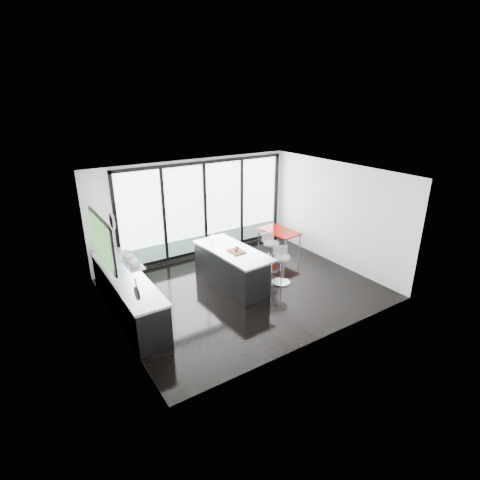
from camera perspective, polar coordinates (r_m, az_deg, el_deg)
floor at (r=9.21m, az=0.50°, el=-7.38°), size 6.00×5.00×0.00m
ceiling at (r=8.24m, az=0.56°, el=9.97°), size 6.00×5.00×0.00m
wall_back at (r=10.82m, az=-5.51°, el=4.26°), size 6.00×0.09×2.80m
wall_front at (r=6.86m, az=12.20°, el=-5.32°), size 6.00×0.00×2.80m
wall_left at (r=7.71m, az=-19.41°, el=-1.72°), size 0.26×5.00×2.80m
wall_right at (r=10.50m, az=14.34°, el=3.90°), size 0.00×5.00×2.80m
counter_cabinets at (r=8.35m, az=-16.72°, el=-7.96°), size 0.69×3.24×1.36m
island at (r=9.21m, az=-1.44°, el=-4.16°), size 1.08×2.29×1.18m
bar_stool_near at (r=9.36m, az=6.34°, el=-4.50°), size 0.60×0.60×0.73m
bar_stool_far at (r=10.09m, az=4.74°, el=-2.35°), size 0.49×0.49×0.77m
red_table at (r=11.25m, az=5.93°, el=-0.15°), size 0.81×1.30×0.66m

